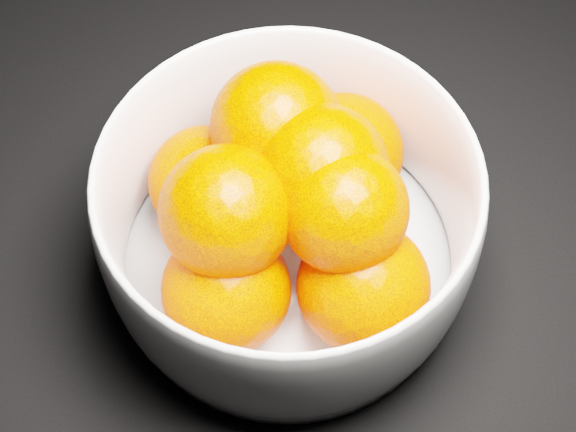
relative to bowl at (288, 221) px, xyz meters
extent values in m
cylinder|color=silver|center=(0.00, 0.00, -0.05)|extent=(0.23, 0.23, 0.01)
sphere|color=#FF4100|center=(0.05, 0.05, -0.01)|extent=(0.09, 0.09, 0.09)
sphere|color=#FF4100|center=(-0.05, 0.05, -0.01)|extent=(0.08, 0.08, 0.08)
sphere|color=#FF4100|center=(-0.05, -0.04, -0.01)|extent=(0.08, 0.08, 0.08)
sphere|color=#FF4100|center=(0.04, -0.06, -0.01)|extent=(0.09, 0.09, 0.09)
sphere|color=#FF4100|center=(0.00, 0.05, 0.04)|extent=(0.09, 0.09, 0.09)
sphere|color=#FF4100|center=(-0.04, -0.01, 0.04)|extent=(0.08, 0.08, 0.08)
sphere|color=#FF4100|center=(0.03, -0.03, 0.04)|extent=(0.08, 0.08, 0.08)
sphere|color=#FF4100|center=(0.02, 0.01, 0.04)|extent=(0.09, 0.09, 0.09)
camera|label=1|loc=(-0.07, -0.27, 0.45)|focal=50.00mm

